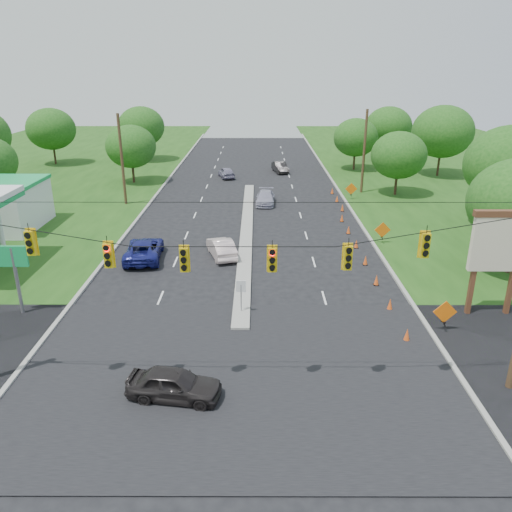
{
  "coord_description": "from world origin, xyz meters",
  "views": [
    {
      "loc": [
        0.9,
        -19.45,
        13.27
      ],
      "look_at": [
        0.84,
        7.9,
        2.8
      ],
      "focal_mm": 35.0,
      "sensor_mm": 36.0,
      "label": 1
    }
  ],
  "objects_px": {
    "pylon_sign": "(502,247)",
    "black_sedan": "(174,384)",
    "white_sedan": "(221,247)",
    "blue_pickup": "(144,249)"
  },
  "relations": [
    {
      "from": "pylon_sign",
      "to": "blue_pickup",
      "type": "height_order",
      "value": "pylon_sign"
    },
    {
      "from": "black_sedan",
      "to": "white_sedan",
      "type": "distance_m",
      "value": 16.92
    },
    {
      "from": "pylon_sign",
      "to": "black_sedan",
      "type": "distance_m",
      "value": 18.98
    },
    {
      "from": "pylon_sign",
      "to": "blue_pickup",
      "type": "bearing_deg",
      "value": 158.75
    },
    {
      "from": "pylon_sign",
      "to": "black_sedan",
      "type": "height_order",
      "value": "pylon_sign"
    },
    {
      "from": "black_sedan",
      "to": "blue_pickup",
      "type": "relative_size",
      "value": 0.75
    },
    {
      "from": "black_sedan",
      "to": "white_sedan",
      "type": "relative_size",
      "value": 0.95
    },
    {
      "from": "pylon_sign",
      "to": "black_sedan",
      "type": "bearing_deg",
      "value": -154.85
    },
    {
      "from": "white_sedan",
      "to": "blue_pickup",
      "type": "distance_m",
      "value": 5.63
    },
    {
      "from": "pylon_sign",
      "to": "white_sedan",
      "type": "bearing_deg",
      "value": 150.84
    }
  ]
}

